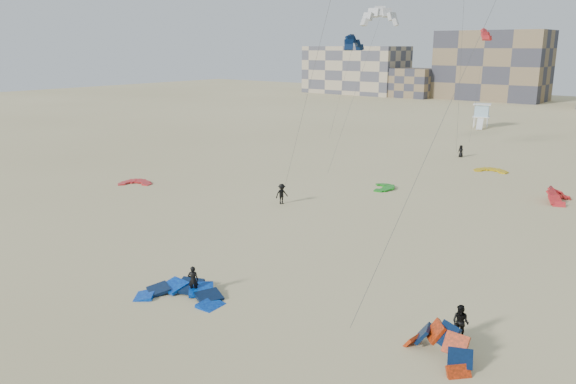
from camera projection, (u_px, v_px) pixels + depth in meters
The scene contains 18 objects.
ground at pixel (193, 296), 32.19m from camera, with size 320.00×320.00×0.00m, color #D0C18B.
kite_ground_blue at pixel (181, 297), 32.08m from camera, with size 4.76×4.92×1.01m, color blue, non-canonical shape.
kite_ground_orange at pixel (438, 358), 25.83m from camera, with size 3.66×2.70×2.48m, color #FD370D, non-canonical shape.
kite_ground_red at pixel (135, 184), 58.57m from camera, with size 3.08×3.26×0.56m, color red, non-canonical shape.
kite_ground_green at pixel (383, 188), 56.73m from camera, with size 3.03×3.20×0.49m, color #198E1D, non-canonical shape.
kite_ground_red_far at pixel (559, 202), 51.66m from camera, with size 3.71×3.13×2.23m, color red, non-canonical shape.
kite_ground_yellow at pixel (491, 171), 64.44m from camera, with size 3.28×3.45×0.40m, color yellow, non-canonical shape.
kitesurfer_main at pixel (193, 280), 32.36m from camera, with size 0.62×0.40×1.69m, color black.
kitesurfer_b at pixel (460, 323), 27.27m from camera, with size 0.87×0.68×1.78m, color black.
kitesurfer_c at pixel (282, 194), 50.91m from camera, with size 1.21×0.70×1.87m, color black.
kitesurfer_e at pixel (461, 151), 72.60m from camera, with size 0.76×0.50×1.56m, color black.
kite_fly_grey at pixel (380, 18), 63.17m from camera, with size 5.70×13.55×17.64m.
kite_fly_navy at pixel (353, 44), 73.36m from camera, with size 6.75×4.10×14.71m.
kite_fly_red at pixel (486, 36), 74.29m from camera, with size 3.74×3.61×15.63m.
lifeguard_tower_far at pixel (481, 116), 99.25m from camera, with size 3.64×6.07×4.14m.
condo_west_a at pixel (356, 70), 171.08m from camera, with size 30.00×15.00×14.00m, color tan.
condo_west_b at pixel (492, 66), 149.50m from camera, with size 28.00×14.00×18.00m, color #776347.
condo_fill_left at pixel (412, 83), 158.27m from camera, with size 12.00×10.00×8.00m, color #776347.
Camera 1 is at (22.72, -19.81, 13.90)m, focal length 35.00 mm.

